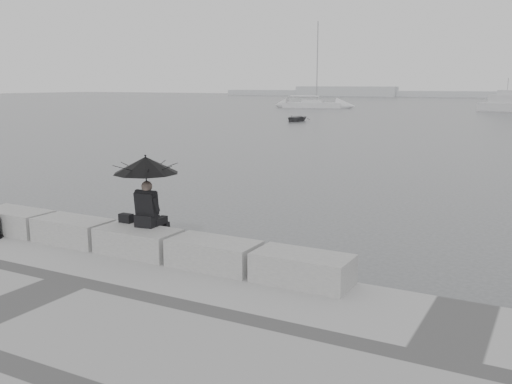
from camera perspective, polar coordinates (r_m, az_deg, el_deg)
The scene contains 11 objects.
ground at distance 11.64m, azimuth -10.11°, elevation -7.93°, with size 360.00×360.00×0.00m, color #424446.
stone_block_far_left at distance 13.48m, azimuth -22.86°, elevation -2.73°, with size 1.60×0.80×0.50m, color gray.
stone_block_left at distance 12.23m, azimuth -17.83°, elevation -3.72°, with size 1.60×0.80×0.50m, color gray.
stone_block_centre at distance 11.09m, azimuth -11.69°, elevation -4.88°, with size 1.60×0.80×0.50m, color gray.
stone_block_right at distance 10.12m, azimuth -4.23°, elevation -6.22°, with size 1.60×0.80×0.50m, color gray.
stone_block_far_right at distance 9.35m, azimuth 4.67°, elevation -7.66°, with size 1.60×0.80×0.50m, color gray.
seated_person at distance 10.99m, azimuth -10.97°, elevation 1.79°, with size 1.25×1.25×1.39m.
bag at distance 11.56m, azimuth -12.86°, elevation -2.57°, with size 0.27×0.16×0.17m, color black.
distant_landmass at distance 163.82m, azimuth 23.34°, elevation 8.97°, with size 180.00×8.00×2.80m.
sailboat_left at distance 88.80m, azimuth 5.70°, elevation 8.70°, with size 9.36×3.84×12.90m.
dinghy at distance 57.26m, azimuth 3.99°, elevation 7.37°, with size 3.36×1.42×0.57m, color slate.
Camera 1 is at (6.93, -8.59, 3.71)m, focal length 40.00 mm.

